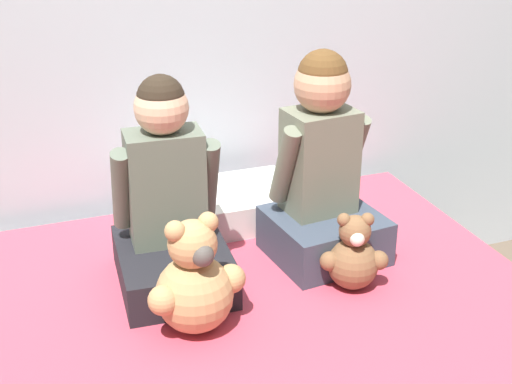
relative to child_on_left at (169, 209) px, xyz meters
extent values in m
cube|color=#C64256|center=(0.24, -0.52, -0.24)|extent=(1.55, 2.01, 0.03)
cube|color=black|center=(0.00, -0.03, -0.17)|extent=(0.34, 0.41, 0.12)
cube|color=#5B6656|center=(0.00, 0.03, 0.06)|extent=(0.22, 0.14, 0.33)
sphere|color=#DBAD89|center=(0.00, 0.03, 0.29)|extent=(0.15, 0.15, 0.15)
sphere|color=#2D2319|center=(0.00, 0.03, 0.32)|extent=(0.13, 0.13, 0.13)
cylinder|color=#5B6656|center=(-0.12, 0.03, 0.07)|extent=(0.07, 0.15, 0.27)
cylinder|color=#5B6656|center=(0.13, 0.02, 0.07)|extent=(0.07, 0.15, 0.27)
cube|color=#384251|center=(0.48, -0.03, -0.16)|extent=(0.36, 0.34, 0.14)
cube|color=slate|center=(0.48, 0.01, 0.08)|extent=(0.22, 0.18, 0.32)
sphere|color=tan|center=(0.48, 0.01, 0.31)|extent=(0.17, 0.17, 0.17)
sphere|color=brown|center=(0.48, 0.01, 0.34)|extent=(0.15, 0.15, 0.15)
cylinder|color=slate|center=(0.36, 0.00, 0.08)|extent=(0.07, 0.15, 0.26)
cylinder|color=slate|center=(0.59, 0.03, 0.08)|extent=(0.07, 0.15, 0.26)
sphere|color=tan|center=(0.00, -0.26, -0.13)|extent=(0.21, 0.21, 0.21)
sphere|color=tan|center=(0.00, -0.26, 0.02)|extent=(0.13, 0.13, 0.13)
sphere|color=#4C4742|center=(0.01, -0.32, 0.02)|extent=(0.06, 0.06, 0.06)
sphere|color=tan|center=(-0.05, -0.27, 0.07)|extent=(0.05, 0.05, 0.05)
sphere|color=tan|center=(0.04, -0.26, 0.07)|extent=(0.05, 0.05, 0.05)
sphere|color=tan|center=(-0.09, -0.30, -0.10)|extent=(0.08, 0.08, 0.08)
sphere|color=tan|center=(0.10, -0.27, -0.10)|extent=(0.08, 0.08, 0.08)
sphere|color=brown|center=(0.48, -0.22, -0.15)|extent=(0.15, 0.15, 0.15)
sphere|color=brown|center=(0.48, -0.22, -0.05)|extent=(0.09, 0.09, 0.09)
sphere|color=beige|center=(0.47, -0.26, -0.05)|extent=(0.04, 0.04, 0.04)
sphere|color=brown|center=(0.45, -0.21, -0.01)|extent=(0.04, 0.04, 0.04)
sphere|color=brown|center=(0.51, -0.24, -0.01)|extent=(0.04, 0.04, 0.04)
sphere|color=brown|center=(0.41, -0.22, -0.14)|extent=(0.06, 0.06, 0.06)
sphere|color=brown|center=(0.54, -0.26, -0.14)|extent=(0.06, 0.06, 0.06)
cube|color=silver|center=(0.24, 0.31, -0.17)|extent=(0.55, 0.32, 0.11)
camera|label=1|loc=(-0.40, -1.80, 0.89)|focal=50.00mm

